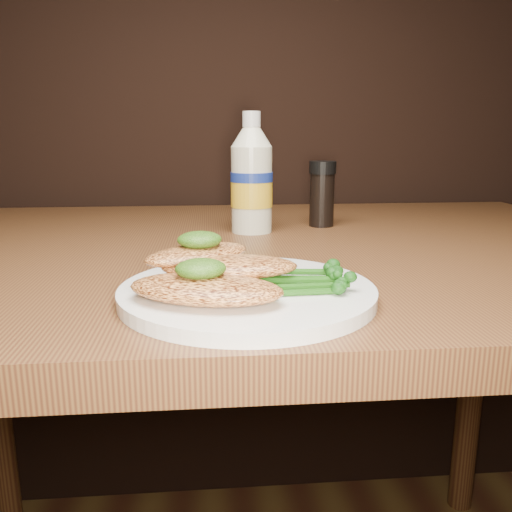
{
  "coord_description": "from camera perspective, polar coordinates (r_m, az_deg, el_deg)",
  "views": [
    {
      "loc": [
        -0.07,
        0.3,
        0.91
      ],
      "look_at": [
        -0.02,
        0.79,
        0.79
      ],
      "focal_mm": 36.92,
      "sensor_mm": 36.0,
      "label": 1
    }
  ],
  "objects": [
    {
      "name": "plate",
      "position": [
        0.5,
        -0.95,
        -3.96
      ],
      "size": [
        0.24,
        0.24,
        0.01
      ],
      "primitive_type": "cylinder",
      "color": "white",
      "rests_on": "dining_table"
    },
    {
      "name": "broccolini_bundle",
      "position": [
        0.5,
        4.38,
        -2.42
      ],
      "size": [
        0.14,
        0.12,
        0.02
      ],
      "primitive_type": null,
      "rotation": [
        0.0,
        0.0,
        0.23
      ],
      "color": "#1D5111",
      "rests_on": "plate"
    },
    {
      "name": "chicken_back",
      "position": [
        0.52,
        -6.35,
        0.2
      ],
      "size": [
        0.13,
        0.11,
        0.02
      ],
      "primitive_type": "ellipsoid",
      "rotation": [
        0.0,
        0.0,
        0.61
      ],
      "color": "#F99D4F",
      "rests_on": "plate"
    },
    {
      "name": "pesto_front",
      "position": [
        0.46,
        -6.02,
        -1.37
      ],
      "size": [
        0.05,
        0.05,
        0.02
      ],
      "primitive_type": "ellipsoid",
      "rotation": [
        0.0,
        0.0,
        0.21
      ],
      "color": "black",
      "rests_on": "chicken_front"
    },
    {
      "name": "chicken_mid",
      "position": [
        0.5,
        -2.9,
        -1.15
      ],
      "size": [
        0.13,
        0.07,
        0.02
      ],
      "primitive_type": "ellipsoid",
      "rotation": [
        0.0,
        0.0,
        -0.05
      ],
      "color": "#F99D4F",
      "rests_on": "plate"
    },
    {
      "name": "mayo_bottle",
      "position": [
        0.83,
        -0.48,
        8.98
      ],
      "size": [
        0.08,
        0.08,
        0.19
      ],
      "primitive_type": null,
      "rotation": [
        0.0,
        0.0,
        0.3
      ],
      "color": "beige",
      "rests_on": "dining_table"
    },
    {
      "name": "dining_table",
      "position": [
        0.92,
        0.07,
        -21.97
      ],
      "size": [
        1.2,
        0.8,
        0.75
      ],
      "primitive_type": null,
      "color": "#442314",
      "rests_on": "floor"
    },
    {
      "name": "pepper_grinder",
      "position": [
        0.9,
        7.16,
        6.68
      ],
      "size": [
        0.05,
        0.05,
        0.11
      ],
      "primitive_type": null,
      "rotation": [
        0.0,
        0.0,
        -0.06
      ],
      "color": "black",
      "rests_on": "dining_table"
    },
    {
      "name": "pesto_back",
      "position": [
        0.52,
        -6.14,
        1.76
      ],
      "size": [
        0.05,
        0.05,
        0.02
      ],
      "primitive_type": "ellipsoid",
      "rotation": [
        0.0,
        0.0,
        0.18
      ],
      "color": "black",
      "rests_on": "chicken_back"
    },
    {
      "name": "chicken_front",
      "position": [
        0.46,
        -5.46,
        -3.55
      ],
      "size": [
        0.15,
        0.11,
        0.02
      ],
      "primitive_type": "ellipsoid",
      "rotation": [
        0.0,
        0.0,
        -0.32
      ],
      "color": "#F99D4F",
      "rests_on": "plate"
    }
  ]
}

